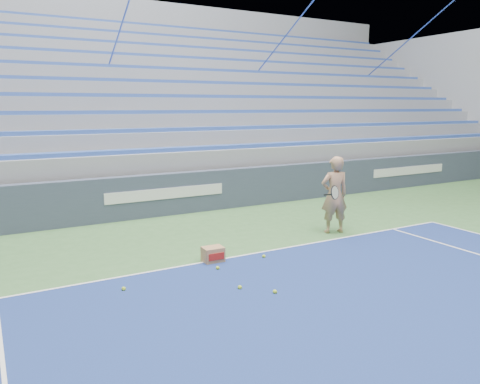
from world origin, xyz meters
name	(u,v)px	position (x,y,z in m)	size (l,w,h in m)	color
sponsor_barrier	(165,194)	(0.00, 15.88, 0.55)	(30.00, 0.32, 1.10)	#394156
bleachers	(108,119)	(0.00, 21.60, 2.36)	(31.00, 9.15, 7.30)	gray
tennis_player	(334,195)	(2.73, 12.36, 0.87)	(0.97, 0.90, 1.74)	tan
ball_box	(213,254)	(-0.54, 11.86, 0.14)	(0.38, 0.30, 0.28)	#A67950
tennis_ball_0	(218,268)	(-0.66, 11.43, 0.03)	(0.07, 0.07, 0.07)	#B3D92C
tennis_ball_1	(264,256)	(0.39, 11.58, 0.03)	(0.07, 0.07, 0.07)	#B3D92C
tennis_ball_2	(209,249)	(-0.33, 12.48, 0.03)	(0.07, 0.07, 0.07)	#B3D92C
tennis_ball_3	(240,287)	(-0.75, 10.46, 0.03)	(0.07, 0.07, 0.07)	#B3D92C
tennis_ball_4	(124,289)	(-2.36, 11.29, 0.03)	(0.07, 0.07, 0.07)	#B3D92C
tennis_ball_5	(275,292)	(-0.37, 10.05, 0.03)	(0.07, 0.07, 0.07)	#B3D92C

